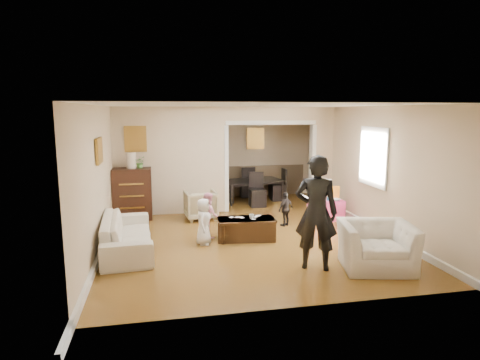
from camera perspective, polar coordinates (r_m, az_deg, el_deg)
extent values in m
plane|color=olive|center=(8.71, 0.26, -7.04)|extent=(7.00, 7.00, 0.00)
cube|color=beige|center=(10.05, -9.52, 2.65)|extent=(2.75, 0.18, 2.60)
cube|color=beige|center=(10.87, 11.24, 3.11)|extent=(0.55, 0.18, 2.60)
cube|color=beige|center=(10.35, 4.30, 9.19)|extent=(2.22, 0.18, 0.35)
cube|color=white|center=(8.98, 18.15, 3.09)|extent=(0.03, 0.95, 1.10)
cube|color=brown|center=(9.91, -14.38, 5.58)|extent=(0.45, 0.03, 0.55)
cube|color=brown|center=(7.68, -19.06, 3.88)|extent=(0.03, 0.55, 0.40)
cube|color=brown|center=(11.97, 2.15, 5.79)|extent=(0.45, 0.03, 0.55)
imported|color=beige|center=(7.69, -15.49, -7.25)|extent=(0.97, 2.19, 0.63)
imported|color=tan|center=(9.60, -5.50, -3.47)|extent=(0.77, 0.78, 0.66)
imported|color=beige|center=(6.97, 18.48, -8.71)|extent=(1.30, 1.20, 0.73)
cube|color=black|center=(9.79, -14.76, -1.89)|extent=(0.87, 0.49, 1.20)
cylinder|color=beige|center=(9.67, -14.96, 2.64)|extent=(0.22, 0.22, 0.36)
imported|color=#497D37|center=(9.66, -13.77, 2.43)|extent=(0.25, 0.22, 0.28)
cube|color=#392212|center=(8.09, 0.84, -6.81)|extent=(1.18, 0.69, 0.42)
imported|color=silver|center=(8.00, 1.62, -5.13)|extent=(0.11, 0.11, 0.09)
cube|color=#ED3E90|center=(9.75, 12.62, -4.05)|extent=(0.49, 0.49, 0.46)
cube|color=yellow|center=(9.81, 13.11, -1.70)|extent=(0.20, 0.07, 0.30)
cylinder|color=teal|center=(9.61, 12.25, -2.57)|extent=(0.08, 0.08, 0.08)
cube|color=red|center=(9.76, 11.75, -2.46)|extent=(0.10, 0.08, 0.05)
imported|color=beige|center=(9.61, 13.24, -2.70)|extent=(0.20, 0.20, 0.05)
imported|color=black|center=(11.40, 1.69, -1.51)|extent=(1.84, 1.26, 0.59)
imported|color=black|center=(6.55, 10.57, -4.49)|extent=(0.79, 0.68, 1.84)
imported|color=white|center=(7.75, -5.11, -5.79)|extent=(0.40, 0.50, 0.88)
imported|color=pink|center=(8.20, -4.41, -4.86)|extent=(0.43, 0.50, 0.90)
imported|color=black|center=(9.01, 6.39, -4.04)|extent=(0.47, 0.40, 0.76)
cube|color=white|center=(8.10, 0.20, -5.25)|extent=(0.12, 0.13, 0.00)
cube|color=white|center=(7.97, 1.95, -5.50)|extent=(0.10, 0.09, 0.00)
cube|color=white|center=(8.12, -1.21, -5.21)|extent=(0.11, 0.11, 0.00)
cube|color=white|center=(8.12, -0.36, -5.21)|extent=(0.11, 0.11, 0.00)
cube|color=white|center=(8.24, 2.57, -4.99)|extent=(0.11, 0.09, 0.00)
cube|color=white|center=(8.16, 2.21, -5.14)|extent=(0.10, 0.09, 0.00)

